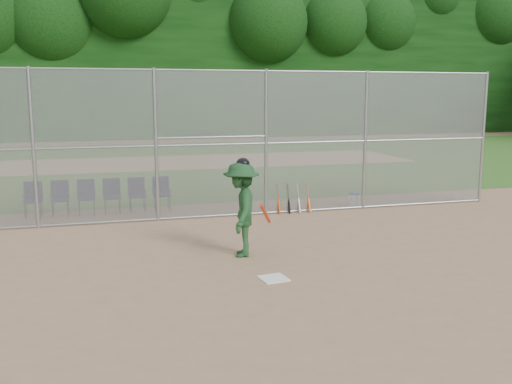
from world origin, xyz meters
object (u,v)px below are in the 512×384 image
object	(u,v)px
home_plate	(273,278)
water_cooler	(354,199)
chair_0	(33,200)
batter_at_plate	(241,209)

from	to	relation	value
home_plate	water_cooler	distance (m)	7.28
water_cooler	chair_0	xyz separation A→B (m)	(-9.10, 1.05, 0.26)
home_plate	batter_at_plate	distance (m)	1.94
water_cooler	batter_at_plate	bearing A→B (deg)	-137.72
batter_at_plate	chair_0	bearing A→B (deg)	131.13
batter_at_plate	chair_0	xyz separation A→B (m)	(-4.54, 5.20, -0.52)
water_cooler	chair_0	world-z (taller)	chair_0
home_plate	chair_0	world-z (taller)	chair_0
batter_at_plate	water_cooler	bearing A→B (deg)	42.28
batter_at_plate	water_cooler	distance (m)	6.21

